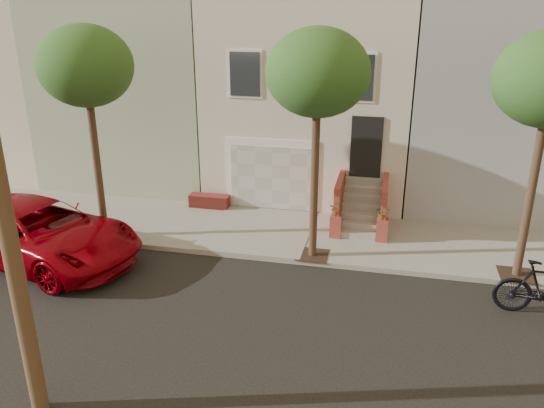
# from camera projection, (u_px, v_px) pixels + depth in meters

# --- Properties ---
(ground) EXTENTS (90.00, 90.00, 0.00)m
(ground) POSITION_uv_depth(u_px,v_px,m) (243.00, 331.00, 12.42)
(ground) COLOR black
(ground) RESTS_ON ground
(sidewalk) EXTENTS (40.00, 3.70, 0.15)m
(sidewalk) POSITION_uv_depth(u_px,v_px,m) (288.00, 234.00, 17.27)
(sidewalk) COLOR gray
(sidewalk) RESTS_ON ground
(house_row) EXTENTS (33.10, 11.70, 7.00)m
(house_row) POSITION_uv_depth(u_px,v_px,m) (317.00, 91.00, 21.31)
(house_row) COLOR beige
(house_row) RESTS_ON sidewalk
(tree_left) EXTENTS (2.70, 2.57, 6.30)m
(tree_left) POSITION_uv_depth(u_px,v_px,m) (86.00, 67.00, 15.19)
(tree_left) COLOR #2D2116
(tree_left) RESTS_ON sidewalk
(tree_mid) EXTENTS (2.70, 2.57, 6.30)m
(tree_mid) POSITION_uv_depth(u_px,v_px,m) (318.00, 74.00, 13.89)
(tree_mid) COLOR #2D2116
(tree_mid) RESTS_ON sidewalk
(pickup_truck) EXTENTS (6.64, 4.27, 1.70)m
(pickup_truck) POSITION_uv_depth(u_px,v_px,m) (39.00, 232.00, 15.48)
(pickup_truck) COLOR #8E010C
(pickup_truck) RESTS_ON ground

